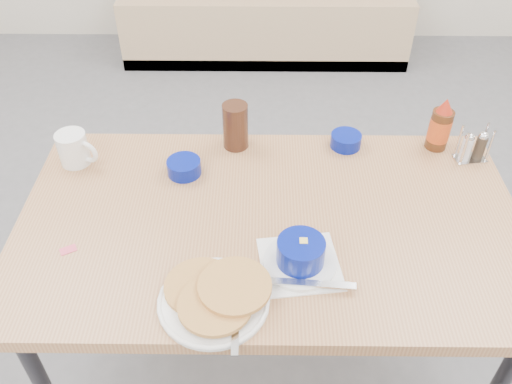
{
  "coord_description": "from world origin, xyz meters",
  "views": [
    {
      "loc": [
        -0.03,
        -0.82,
        1.81
      ],
      "look_at": [
        -0.04,
        0.29,
        0.82
      ],
      "focal_mm": 38.0,
      "sensor_mm": 36.0,
      "label": 1
    }
  ],
  "objects_px": {
    "pancake_plate": "(215,297)",
    "creamer_bowl": "(184,167)",
    "dining_table": "(270,235)",
    "butter_bowl": "(346,141)",
    "booth_bench": "(266,1)",
    "grits_setting": "(301,256)",
    "condiment_caddy": "(473,148)",
    "syrup_bottle": "(440,127)",
    "coffee_mug": "(74,148)",
    "amber_tumbler": "(235,126)"
  },
  "relations": [
    {
      "from": "pancake_plate",
      "to": "creamer_bowl",
      "type": "relative_size",
      "value": 2.76
    },
    {
      "from": "dining_table",
      "to": "butter_bowl",
      "type": "distance_m",
      "value": 0.43
    },
    {
      "from": "booth_bench",
      "to": "grits_setting",
      "type": "relative_size",
      "value": 7.82
    },
    {
      "from": "booth_bench",
      "to": "dining_table",
      "type": "height_order",
      "value": "booth_bench"
    },
    {
      "from": "booth_bench",
      "to": "pancake_plate",
      "type": "distance_m",
      "value": 2.85
    },
    {
      "from": "condiment_caddy",
      "to": "syrup_bottle",
      "type": "relative_size",
      "value": 0.65
    },
    {
      "from": "coffee_mug",
      "to": "condiment_caddy",
      "type": "xyz_separation_m",
      "value": [
        1.23,
        0.03,
        -0.01
      ]
    },
    {
      "from": "coffee_mug",
      "to": "creamer_bowl",
      "type": "xyz_separation_m",
      "value": [
        0.34,
        -0.05,
        -0.03
      ]
    },
    {
      "from": "dining_table",
      "to": "grits_setting",
      "type": "bearing_deg",
      "value": -65.9
    },
    {
      "from": "pancake_plate",
      "to": "butter_bowl",
      "type": "bearing_deg",
      "value": 58.73
    },
    {
      "from": "dining_table",
      "to": "booth_bench",
      "type": "bearing_deg",
      "value": 90.0
    },
    {
      "from": "pancake_plate",
      "to": "condiment_caddy",
      "type": "bearing_deg",
      "value": 36.29
    },
    {
      "from": "dining_table",
      "to": "syrup_bottle",
      "type": "relative_size",
      "value": 7.82
    },
    {
      "from": "dining_table",
      "to": "pancake_plate",
      "type": "height_order",
      "value": "pancake_plate"
    },
    {
      "from": "pancake_plate",
      "to": "creamer_bowl",
      "type": "height_order",
      "value": "pancake_plate"
    },
    {
      "from": "dining_table",
      "to": "amber_tumbler",
      "type": "bearing_deg",
      "value": 107.54
    },
    {
      "from": "creamer_bowl",
      "to": "grits_setting",
      "type": "bearing_deg",
      "value": -47.5
    },
    {
      "from": "booth_bench",
      "to": "condiment_caddy",
      "type": "bearing_deg",
      "value": -74.42
    },
    {
      "from": "booth_bench",
      "to": "coffee_mug",
      "type": "xyz_separation_m",
      "value": [
        -0.6,
        -2.29,
        0.46
      ]
    },
    {
      "from": "pancake_plate",
      "to": "coffee_mug",
      "type": "height_order",
      "value": "coffee_mug"
    },
    {
      "from": "condiment_caddy",
      "to": "amber_tumbler",
      "type": "bearing_deg",
      "value": 166.11
    },
    {
      "from": "booth_bench",
      "to": "syrup_bottle",
      "type": "distance_m",
      "value": 2.31
    },
    {
      "from": "dining_table",
      "to": "creamer_bowl",
      "type": "xyz_separation_m",
      "value": [
        -0.26,
        0.2,
        0.08
      ]
    },
    {
      "from": "butter_bowl",
      "to": "syrup_bottle",
      "type": "height_order",
      "value": "syrup_bottle"
    },
    {
      "from": "butter_bowl",
      "to": "condiment_caddy",
      "type": "xyz_separation_m",
      "value": [
        0.38,
        -0.06,
        0.02
      ]
    },
    {
      "from": "creamer_bowl",
      "to": "dining_table",
      "type": "bearing_deg",
      "value": -37.35
    },
    {
      "from": "coffee_mug",
      "to": "syrup_bottle",
      "type": "distance_m",
      "value": 1.14
    },
    {
      "from": "pancake_plate",
      "to": "amber_tumbler",
      "type": "distance_m",
      "value": 0.63
    },
    {
      "from": "syrup_bottle",
      "to": "coffee_mug",
      "type": "bearing_deg",
      "value": -175.31
    },
    {
      "from": "booth_bench",
      "to": "dining_table",
      "type": "bearing_deg",
      "value": -90.0
    },
    {
      "from": "booth_bench",
      "to": "amber_tumbler",
      "type": "height_order",
      "value": "booth_bench"
    },
    {
      "from": "pancake_plate",
      "to": "butter_bowl",
      "type": "xyz_separation_m",
      "value": [
        0.38,
        0.62,
        0.0
      ]
    },
    {
      "from": "dining_table",
      "to": "coffee_mug",
      "type": "xyz_separation_m",
      "value": [
        -0.6,
        0.25,
        0.12
      ]
    },
    {
      "from": "creamer_bowl",
      "to": "condiment_caddy",
      "type": "distance_m",
      "value": 0.89
    },
    {
      "from": "creamer_bowl",
      "to": "syrup_bottle",
      "type": "height_order",
      "value": "syrup_bottle"
    },
    {
      "from": "booth_bench",
      "to": "grits_setting",
      "type": "xyz_separation_m",
      "value": [
        0.07,
        -2.7,
        0.45
      ]
    },
    {
      "from": "pancake_plate",
      "to": "amber_tumbler",
      "type": "bearing_deg",
      "value": 87.74
    },
    {
      "from": "butter_bowl",
      "to": "syrup_bottle",
      "type": "xyz_separation_m",
      "value": [
        0.29,
        0.0,
        0.06
      ]
    },
    {
      "from": "pancake_plate",
      "to": "booth_bench",
      "type": "bearing_deg",
      "value": 87.32
    },
    {
      "from": "booth_bench",
      "to": "coffee_mug",
      "type": "bearing_deg",
      "value": -104.63
    },
    {
      "from": "booth_bench",
      "to": "pancake_plate",
      "type": "relative_size",
      "value": 6.72
    },
    {
      "from": "dining_table",
      "to": "condiment_caddy",
      "type": "distance_m",
      "value": 0.7
    },
    {
      "from": "grits_setting",
      "to": "condiment_caddy",
      "type": "bearing_deg",
      "value": 38.55
    },
    {
      "from": "booth_bench",
      "to": "grits_setting",
      "type": "bearing_deg",
      "value": -88.43
    },
    {
      "from": "creamer_bowl",
      "to": "syrup_bottle",
      "type": "relative_size",
      "value": 0.57
    },
    {
      "from": "coffee_mug",
      "to": "amber_tumbler",
      "type": "relative_size",
      "value": 0.87
    },
    {
      "from": "coffee_mug",
      "to": "syrup_bottle",
      "type": "relative_size",
      "value": 0.74
    },
    {
      "from": "amber_tumbler",
      "to": "condiment_caddy",
      "type": "xyz_separation_m",
      "value": [
        0.74,
        -0.06,
        -0.03
      ]
    },
    {
      "from": "dining_table",
      "to": "syrup_bottle",
      "type": "distance_m",
      "value": 0.65
    },
    {
      "from": "pancake_plate",
      "to": "creamer_bowl",
      "type": "bearing_deg",
      "value": 104.77
    }
  ]
}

